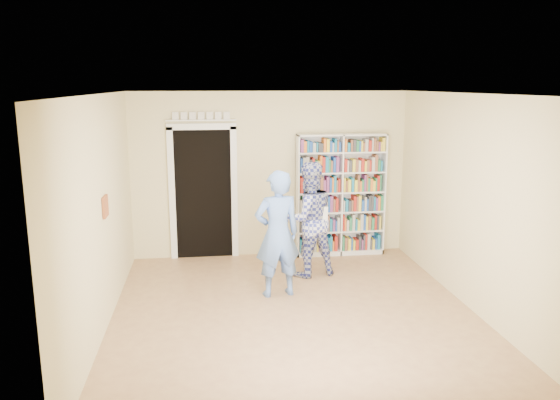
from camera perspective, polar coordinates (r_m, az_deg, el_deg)
The scene contains 11 objects.
floor at distance 6.95m, azimuth 1.52°, elevation -11.82°, with size 5.00×5.00×0.00m, color #956848.
ceiling at distance 6.36m, azimuth 1.65°, elevation 11.02°, with size 5.00×5.00×0.00m, color white.
wall_back at distance 8.95m, azimuth -1.00°, elevation 2.66°, with size 4.50×4.50×0.00m, color beige.
wall_left at distance 6.55m, azimuth -18.23°, elevation -1.47°, with size 5.00×5.00×0.00m, color beige.
wall_right at distance 7.23m, azimuth 19.48°, elevation -0.33°, with size 5.00×5.00×0.00m, color beige.
bookshelf at distance 9.07m, azimuth 6.34°, elevation 0.58°, with size 1.47×0.28×2.02m.
doorway at distance 8.90m, azimuth -8.03°, elevation 1.37°, with size 1.10×0.08×2.43m.
wall_art at distance 6.73m, azimuth -17.79°, elevation -0.65°, with size 0.03×0.25×0.25m, color brown.
man_blue at distance 7.26m, azimuth -0.28°, elevation -3.56°, with size 0.63×0.41×1.72m, color #5F86D4.
man_plaid at distance 8.05m, azimuth 2.97°, elevation -2.02°, with size 0.83×0.65×1.71m, color #2E368E.
paper_sheet at distance 7.91m, azimuth 4.35°, elevation -1.72°, with size 0.20×0.01×0.28m, color white.
Camera 1 is at (-1.03, -6.27, 2.82)m, focal length 35.00 mm.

